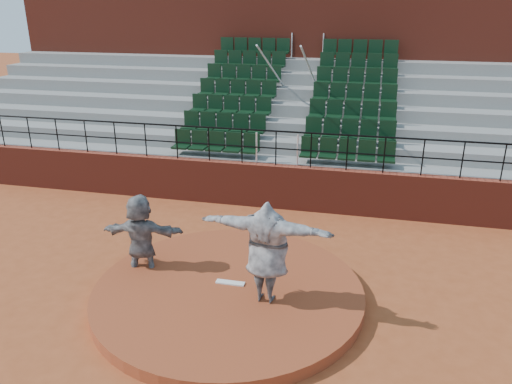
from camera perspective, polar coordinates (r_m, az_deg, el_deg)
ground at (r=10.50m, az=-3.16°, el=-11.96°), size 90.00×90.00×0.00m
pitchers_mound at (r=10.43m, az=-3.18°, el=-11.38°), size 5.50×5.50×0.25m
pitching_rubber at (r=10.48m, az=-2.96°, el=-10.31°), size 0.60×0.15×0.03m
boundary_wall at (r=14.59m, az=2.23°, el=0.66°), size 24.00×0.30×1.30m
wall_railing at (r=14.17m, az=2.30°, el=5.90°), size 24.04×0.05×1.03m
seating_deck at (r=17.80m, az=4.52°, el=6.99°), size 24.00×5.97×4.63m
press_box_facade at (r=21.31m, az=6.38°, el=15.00°), size 24.00×3.00×7.10m
pitcher at (r=9.47m, az=1.26°, el=-6.86°), size 2.59×0.93×2.06m
fielder at (r=11.09m, az=-12.99°, el=-4.96°), size 1.83×0.80×1.91m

